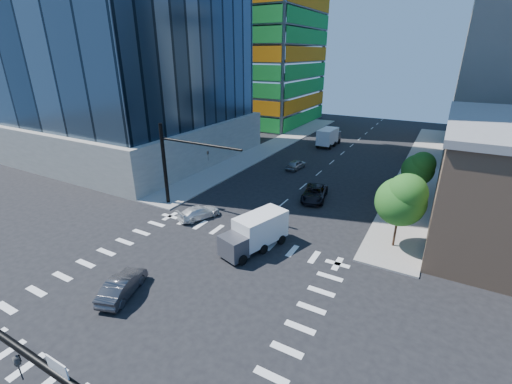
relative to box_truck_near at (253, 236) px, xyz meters
The scene contains 14 objects.
ground 7.92m from the box_truck_near, 103.80° to the right, with size 160.00×160.00×0.00m, color black.
road_markings 7.91m from the box_truck_near, 103.80° to the right, with size 20.00×20.00×0.01m, color silver.
sidewalk_ne 34.15m from the box_truck_near, 71.83° to the left, with size 5.00×60.00×0.15m, color gray.
sidewalk_nw 35.49m from the box_truck_near, 113.89° to the left, with size 5.00×60.00×0.15m, color gray.
construction_building 65.97m from the box_truck_near, 118.31° to the left, with size 25.16×34.50×70.60m.
signal_mast_nw 13.16m from the box_truck_near, 161.68° to the left, with size 10.20×0.40×9.00m.
tree_south 12.93m from the box_truck_near, 30.44° to the left, with size 4.16×4.16×6.82m.
tree_north 21.57m from the box_truck_near, 58.87° to the left, with size 3.54×3.52×5.78m.
car_nb_far 13.17m from the box_truck_near, 86.36° to the left, with size 2.53×5.49×1.53m, color black.
car_sb_near 8.37m from the box_truck_near, 161.67° to the left, with size 1.82×4.49×1.30m, color white.
car_sb_mid 23.34m from the box_truck_near, 103.65° to the left, with size 1.64×4.09×1.39m, color #95979C.
car_sb_cross 10.98m from the box_truck_near, 117.54° to the right, with size 1.56×4.48×1.48m, color #444347.
box_truck_near is the anchor object (origin of this frame).
box_truck_far 38.81m from the box_truck_near, 98.32° to the left, with size 2.86×6.30×3.26m.
Camera 1 is at (14.68, -14.87, 15.96)m, focal length 24.00 mm.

